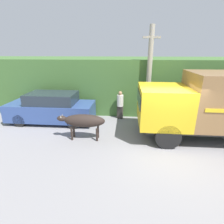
{
  "coord_description": "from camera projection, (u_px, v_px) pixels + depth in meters",
  "views": [
    {
      "loc": [
        -1.68,
        -6.43,
        3.78
      ],
      "look_at": [
        -2.31,
        0.86,
        1.22
      ],
      "focal_mm": 28.0,
      "sensor_mm": 36.0,
      "label": 1
    }
  ],
  "objects": [
    {
      "name": "parked_suv",
      "position": [
        52.0,
        108.0,
        9.63
      ],
      "size": [
        4.67,
        1.77,
        1.66
      ],
      "rotation": [
        0.0,
        0.0,
        -0.06
      ],
      "color": "#334C8C",
      "rests_on": "ground_plane"
    },
    {
      "name": "hillside_embankment",
      "position": [
        150.0,
        81.0,
        12.97
      ],
      "size": [
        32.0,
        6.32,
        3.33
      ],
      "color": "#426B33",
      "rests_on": "ground_plane"
    },
    {
      "name": "brown_cow",
      "position": [
        83.0,
        121.0,
        7.69
      ],
      "size": [
        2.14,
        0.57,
        1.17
      ],
      "rotation": [
        0.0,
        0.0,
        -0.11
      ],
      "color": "#2D231E",
      "rests_on": "ground_plane"
    },
    {
      "name": "pedestrian_on_hill",
      "position": [
        120.0,
        104.0,
        10.12
      ],
      "size": [
        0.48,
        0.48,
        1.64
      ],
      "rotation": [
        0.0,
        0.0,
        2.78
      ],
      "color": "#38332D",
      "rests_on": "ground_plane"
    },
    {
      "name": "building_backdrop",
      "position": [
        81.0,
        89.0,
        11.89
      ],
      "size": [
        5.36,
        2.7,
        2.71
      ],
      "color": "#C6B793",
      "rests_on": "ground_plane"
    },
    {
      "name": "utility_pole",
      "position": [
        149.0,
        74.0,
        9.46
      ],
      "size": [
        0.9,
        0.27,
        5.06
      ],
      "color": "#9E998E",
      "rests_on": "ground_plane"
    },
    {
      "name": "ground_plane",
      "position": [
        166.0,
        149.0,
        7.16
      ],
      "size": [
        60.0,
        60.0,
        0.0
      ],
      "primitive_type": "plane",
      "color": "gray"
    }
  ]
}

